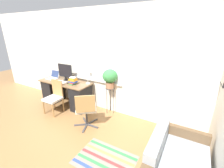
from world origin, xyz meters
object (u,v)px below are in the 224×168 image
Objects in this scene: laptop at (53,77)px; mouse at (68,83)px; couch_loveseat at (175,166)px; potted_plant at (110,77)px; desk_chair_wooden at (54,96)px; office_chair_swivel at (86,109)px; desk_lamp at (87,73)px; plant_stand at (110,92)px; book_stack at (73,81)px; monitor at (65,72)px; keyboard at (61,82)px.

laptop is 5.50× the size of mouse.
potted_plant reaches higher than couch_loveseat.
desk_chair_wooden reaches higher than office_chair_swivel.
desk_lamp reaches higher than plant_stand.
plant_stand is (1.00, 0.30, -0.23)m from book_stack.
mouse is 0.05× the size of couch_loveseat.
monitor is 8.53× the size of mouse.
monitor is 0.58× the size of office_chair_swivel.
mouse is 0.07× the size of office_chair_swivel.
mouse is at bearing 60.81° from desk_chair_wooden.
desk_chair_wooden is at bearing -152.84° from potted_plant.
keyboard is 0.40× the size of desk_chair_wooden.
book_stack is (0.42, 0.04, 0.09)m from keyboard.
mouse reaches higher than keyboard.
laptop reaches higher than mouse.
plant_stand is (0.67, 0.06, -0.42)m from desk_lamp.
couch_loveseat is at bearing -15.24° from laptop.
desk_lamp is 0.61× the size of plant_stand.
desk_chair_wooden is at bearing -131.46° from book_stack.
book_stack is at bearing -4.39° from laptop.
mouse is 1.24m from potted_plant.
potted_plant is (-1.83, 1.24, 0.75)m from couch_loveseat.
monitor is 1.43× the size of keyboard.
laptop is at bearing 171.13° from mouse.
monitor reaches higher than mouse.
laptop is 1.87m from office_chair_swivel.
plant_stand is (0.15, 0.83, 0.14)m from office_chair_swivel.
mouse is 0.12× the size of potted_plant.
monitor is 0.58× the size of desk_chair_wooden.
plant_stand is at bearing 45.00° from potted_plant.
laptop is 0.73× the size of desk_lamp.
office_chair_swivel is (1.20, -0.14, 0.02)m from desk_chair_wooden.
monitor is (0.45, 0.09, 0.21)m from laptop.
plant_stand is (-1.83, 1.24, 0.35)m from couch_loveseat.
monitor reaches higher than laptop.
mouse is at bearing -163.59° from plant_stand.
laptop is 0.48m from keyboard.
desk_chair_wooden is 1.21× the size of plant_stand.
desk_chair_wooden is at bearing -81.33° from monitor.
couch_loveseat reaches higher than plant_stand.
potted_plant is (1.35, 0.69, 0.56)m from desk_chair_wooden.
keyboard is 0.80× the size of desk_lamp.
potted_plant is (1.42, 0.34, 0.26)m from keyboard.
couch_loveseat is at bearing -10.78° from desk_chair_wooden.
desk_chair_wooden is 0.77× the size of couch_loveseat.
book_stack reaches higher than keyboard.
keyboard is at bearing -166.58° from potted_plant.
potted_plant is (1.17, 0.34, 0.26)m from mouse.
monitor is at bearing 71.35° from couch_loveseat.
couch_loveseat is 1.58× the size of plant_stand.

